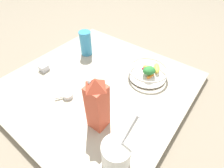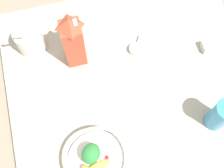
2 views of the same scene
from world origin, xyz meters
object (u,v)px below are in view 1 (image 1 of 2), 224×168
Objects in this scene: yogurt_tub at (116,154)px; spice_jar at (44,68)px; milk_carton at (97,104)px; drinking_cup at (86,43)px; fruit_bowl at (148,72)px.

spice_jar is (-0.17, -0.66, -0.05)m from yogurt_tub.
drinking_cup is (-0.37, -0.42, -0.05)m from milk_carton.
fruit_bowl is at bearing 178.18° from milk_carton.
yogurt_tub is at bearing 52.13° from drinking_cup.
drinking_cup is at bearing -130.87° from milk_carton.
milk_carton reaches higher than spice_jar.
fruit_bowl is 0.91× the size of yogurt_tub.
fruit_bowl is at bearing -163.54° from yogurt_tub.
milk_carton is at bearing -1.82° from fruit_bowl.
fruit_bowl is 0.44m from drinking_cup.
drinking_cup is at bearing -127.87° from yogurt_tub.
yogurt_tub is at bearing 61.53° from milk_carton.
fruit_bowl is 0.61m from spice_jar.
spice_jar is at bearing -58.13° from fruit_bowl.
yogurt_tub is 0.68m from spice_jar.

